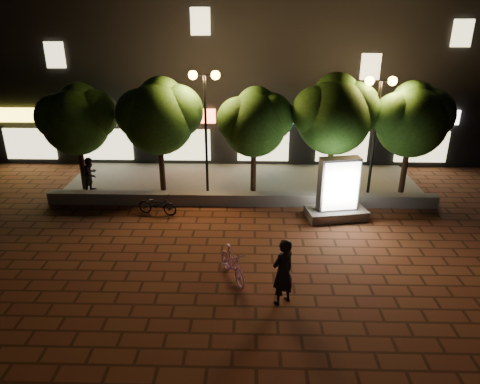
{
  "coord_description": "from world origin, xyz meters",
  "views": [
    {
      "loc": [
        0.39,
        -12.61,
        7.42
      ],
      "look_at": [
        0.02,
        1.5,
        1.6
      ],
      "focal_mm": 32.85,
      "sensor_mm": 36.0,
      "label": 1
    }
  ],
  "objects_px": {
    "tree_mid": "(255,120)",
    "tree_far_right": "(413,117)",
    "tree_right": "(335,112)",
    "rider": "(283,272)",
    "tree_left": "(160,114)",
    "pedestrian": "(91,174)",
    "tree_far_left": "(77,117)",
    "street_lamp_right": "(378,106)",
    "scooter_pink": "(232,264)",
    "ad_kiosk": "(338,194)",
    "street_lamp_left": "(205,102)",
    "scooter_parked": "(157,204)"
  },
  "relations": [
    {
      "from": "ad_kiosk",
      "to": "tree_left",
      "type": "bearing_deg",
      "value": 159.84
    },
    {
      "from": "tree_right",
      "to": "street_lamp_left",
      "type": "height_order",
      "value": "street_lamp_left"
    },
    {
      "from": "street_lamp_right",
      "to": "pedestrian",
      "type": "distance_m",
      "value": 12.47
    },
    {
      "from": "tree_mid",
      "to": "scooter_parked",
      "type": "height_order",
      "value": "tree_mid"
    },
    {
      "from": "tree_mid",
      "to": "scooter_parked",
      "type": "bearing_deg",
      "value": -147.16
    },
    {
      "from": "tree_mid",
      "to": "street_lamp_left",
      "type": "height_order",
      "value": "street_lamp_left"
    },
    {
      "from": "street_lamp_right",
      "to": "scooter_pink",
      "type": "xyz_separation_m",
      "value": [
        -5.63,
        -6.66,
        -3.38
      ]
    },
    {
      "from": "rider",
      "to": "pedestrian",
      "type": "xyz_separation_m",
      "value": [
        -7.87,
        7.77,
        -0.13
      ]
    },
    {
      "from": "tree_left",
      "to": "tree_mid",
      "type": "xyz_separation_m",
      "value": [
        4.0,
        -0.0,
        -0.23
      ]
    },
    {
      "from": "tree_right",
      "to": "rider",
      "type": "distance_m",
      "value": 8.83
    },
    {
      "from": "street_lamp_left",
      "to": "pedestrian",
      "type": "relative_size",
      "value": 3.39
    },
    {
      "from": "tree_right",
      "to": "street_lamp_right",
      "type": "bearing_deg",
      "value": -9.1
    },
    {
      "from": "street_lamp_left",
      "to": "tree_far_left",
      "type": "bearing_deg",
      "value": 177.24
    },
    {
      "from": "tree_far_left",
      "to": "street_lamp_right",
      "type": "height_order",
      "value": "street_lamp_right"
    },
    {
      "from": "tree_left",
      "to": "rider",
      "type": "height_order",
      "value": "tree_left"
    },
    {
      "from": "street_lamp_right",
      "to": "rider",
      "type": "relative_size",
      "value": 2.56
    },
    {
      "from": "tree_far_left",
      "to": "tree_left",
      "type": "height_order",
      "value": "tree_left"
    },
    {
      "from": "street_lamp_left",
      "to": "scooter_pink",
      "type": "bearing_deg",
      "value": -78.38
    },
    {
      "from": "tree_mid",
      "to": "scooter_pink",
      "type": "bearing_deg",
      "value": -95.63
    },
    {
      "from": "scooter_parked",
      "to": "pedestrian",
      "type": "distance_m",
      "value": 4.02
    },
    {
      "from": "tree_far_left",
      "to": "tree_right",
      "type": "xyz_separation_m",
      "value": [
        10.8,
        0.0,
        0.27
      ]
    },
    {
      "from": "tree_far_left",
      "to": "ad_kiosk",
      "type": "xyz_separation_m",
      "value": [
        10.64,
        -2.62,
        -2.31
      ]
    },
    {
      "from": "tree_mid",
      "to": "scooter_parked",
      "type": "xyz_separation_m",
      "value": [
        -3.82,
        -2.46,
        -2.8
      ]
    },
    {
      "from": "street_lamp_right",
      "to": "pedestrian",
      "type": "xyz_separation_m",
      "value": [
        -12.1,
        0.0,
        -3.05
      ]
    },
    {
      "from": "street_lamp_right",
      "to": "rider",
      "type": "xyz_separation_m",
      "value": [
        -4.23,
        -7.77,
        -2.92
      ]
    },
    {
      "from": "tree_far_right",
      "to": "street_lamp_left",
      "type": "relative_size",
      "value": 0.92
    },
    {
      "from": "tree_far_right",
      "to": "scooter_parked",
      "type": "relative_size",
      "value": 3.01
    },
    {
      "from": "tree_far_left",
      "to": "tree_far_right",
      "type": "bearing_deg",
      "value": 0.0
    },
    {
      "from": "scooter_parked",
      "to": "tree_far_right",
      "type": "bearing_deg",
      "value": -64.51
    },
    {
      "from": "tree_mid",
      "to": "street_lamp_right",
      "type": "height_order",
      "value": "street_lamp_right"
    },
    {
      "from": "ad_kiosk",
      "to": "tree_far_left",
      "type": "bearing_deg",
      "value": 166.16
    },
    {
      "from": "tree_right",
      "to": "scooter_pink",
      "type": "bearing_deg",
      "value": -119.95
    },
    {
      "from": "scooter_parked",
      "to": "street_lamp_left",
      "type": "bearing_deg",
      "value": -26.68
    },
    {
      "from": "tree_mid",
      "to": "street_lamp_right",
      "type": "xyz_separation_m",
      "value": [
        4.95,
        -0.26,
        0.68
      ]
    },
    {
      "from": "street_lamp_left",
      "to": "scooter_pink",
      "type": "xyz_separation_m",
      "value": [
        1.37,
        -6.66,
        -3.52
      ]
    },
    {
      "from": "tree_mid",
      "to": "ad_kiosk",
      "type": "distance_m",
      "value": 4.66
    },
    {
      "from": "tree_mid",
      "to": "tree_far_right",
      "type": "height_order",
      "value": "tree_far_right"
    },
    {
      "from": "tree_right",
      "to": "ad_kiosk",
      "type": "distance_m",
      "value": 3.68
    },
    {
      "from": "tree_far_right",
      "to": "pedestrian",
      "type": "distance_m",
      "value": 13.88
    },
    {
      "from": "ad_kiosk",
      "to": "rider",
      "type": "relative_size",
      "value": 1.25
    },
    {
      "from": "street_lamp_right",
      "to": "scooter_parked",
      "type": "bearing_deg",
      "value": -165.91
    },
    {
      "from": "tree_left",
      "to": "ad_kiosk",
      "type": "relative_size",
      "value": 2.0
    },
    {
      "from": "tree_mid",
      "to": "pedestrian",
      "type": "height_order",
      "value": "tree_mid"
    },
    {
      "from": "tree_far_left",
      "to": "tree_left",
      "type": "relative_size",
      "value": 0.95
    },
    {
      "from": "tree_right",
      "to": "tree_far_right",
      "type": "bearing_deg",
      "value": -0.0
    },
    {
      "from": "street_lamp_left",
      "to": "street_lamp_right",
      "type": "bearing_deg",
      "value": 0.0
    },
    {
      "from": "tree_right",
      "to": "street_lamp_right",
      "type": "distance_m",
      "value": 1.7
    },
    {
      "from": "pedestrian",
      "to": "tree_far_left",
      "type": "bearing_deg",
      "value": 66.62
    },
    {
      "from": "rider",
      "to": "scooter_pink",
      "type": "bearing_deg",
      "value": -76.39
    },
    {
      "from": "tree_far_right",
      "to": "street_lamp_left",
      "type": "distance_m",
      "value": 8.58
    }
  ]
}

